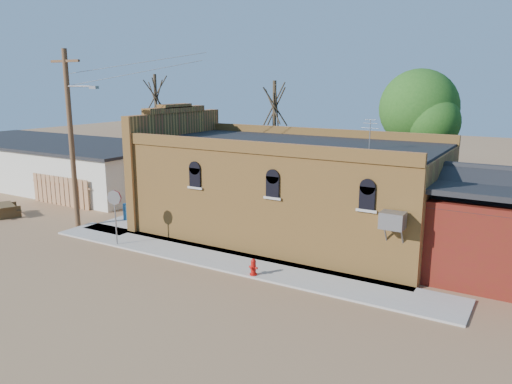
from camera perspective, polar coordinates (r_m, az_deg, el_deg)
The scene contains 15 objects.
ground at distance 21.40m, azimuth -7.86°, elevation -7.89°, with size 120.00×120.00×0.00m, color brown.
sidewalk_south at distance 21.22m, azimuth -3.13°, elevation -7.85°, with size 19.00×2.20×0.08m, color #9E9991.
sidewalk_west at distance 29.66m, azimuth -10.17°, elevation -2.11°, with size 2.60×10.00×0.08m, color #9E9991.
brick_bar at distance 24.31m, azimuth 3.13°, elevation 0.43°, with size 16.40×7.97×6.30m.
red_shed at distance 21.72m, azimuth 26.84°, elevation -2.57°, with size 5.40×6.40×4.30m.
storage_building at distance 39.91m, azimuth -22.29°, elevation 3.16°, with size 20.40×8.40×3.17m.
wood_fence at distance 32.66m, azimuth -21.45°, elevation 0.10°, with size 5.20×0.10×1.80m, color #A6774B, non-canonical shape.
utility_pole at distance 26.86m, azimuth -20.32°, elevation 6.08°, with size 3.12×0.26×9.00m.
tree_bare_near at distance 32.62m, azimuth 2.12°, elevation 9.93°, with size 2.80×2.80×7.65m.
tree_bare_far at distance 39.84m, azimuth -11.41°, elevation 10.72°, with size 2.80×2.80×8.16m.
tree_leafy at distance 29.87m, azimuth 18.12°, elevation 9.04°, with size 4.40×4.40×8.15m.
fire_hydrant at distance 19.49m, azimuth -0.31°, elevation -8.57°, with size 0.37×0.34×0.66m.
stop_sign at distance 23.51m, azimuth -15.86°, elevation -1.19°, with size 0.68×0.25×2.55m.
trash_barrel at distance 28.05m, azimuth -14.40°, elevation -2.17°, with size 0.55×0.55×0.85m, color navy.
picnic_table at distance 31.30m, azimuth -26.67°, elevation -1.70°, with size 2.06×1.83×0.70m.
Camera 1 is at (12.67, -15.58, 7.40)m, focal length 35.00 mm.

